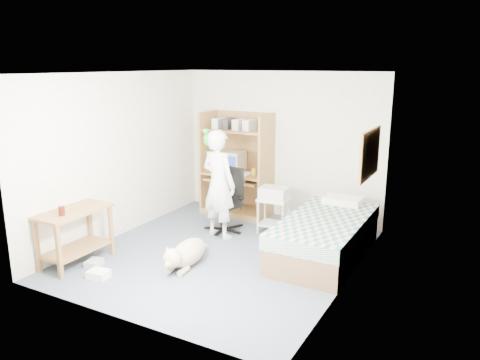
{
  "coord_description": "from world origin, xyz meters",
  "views": [
    {
      "loc": [
        3.18,
        -5.29,
        2.62
      ],
      "look_at": [
        0.17,
        0.22,
        1.05
      ],
      "focal_mm": 35.0,
      "sensor_mm": 36.0,
      "label": 1
    }
  ],
  "objects": [
    {
      "name": "ceiling",
      "position": [
        0.0,
        0.0,
        2.5
      ],
      "size": [
        3.6,
        4.0,
        0.02
      ],
      "primitive_type": "cube",
      "color": "white",
      "rests_on": "wall_back"
    },
    {
      "name": "wall_right",
      "position": [
        1.8,
        0.0,
        1.25
      ],
      "size": [
        0.02,
        4.0,
        2.5
      ],
      "primitive_type": "cube",
      "color": "beige",
      "rests_on": "floor"
    },
    {
      "name": "office_chair",
      "position": [
        -0.43,
        0.88,
        0.36
      ],
      "size": [
        0.57,
        0.57,
        1.01
      ],
      "rotation": [
        0.0,
        0.0,
        -0.22
      ],
      "color": "black",
      "rests_on": "floor"
    },
    {
      "name": "side_desk",
      "position": [
        -1.55,
        -1.2,
        0.49
      ],
      "size": [
        0.5,
        1.0,
        0.75
      ],
      "color": "brown",
      "rests_on": "floor"
    },
    {
      "name": "keyboard",
      "position": [
        -0.65,
        1.58,
        0.67
      ],
      "size": [
        0.47,
        0.22,
        0.03
      ],
      "primitive_type": "cube",
      "rotation": [
        0.0,
        0.0,
        0.13
      ],
      "color": "beige",
      "rests_on": "computer_hutch"
    },
    {
      "name": "wall_back",
      "position": [
        0.0,
        2.0,
        1.25
      ],
      "size": [
        3.6,
        0.02,
        2.5
      ],
      "primitive_type": "cube",
      "color": "beige",
      "rests_on": "floor"
    },
    {
      "name": "drink_glass",
      "position": [
        -1.5,
        -1.42,
        0.81
      ],
      "size": [
        0.08,
        0.08,
        0.12
      ],
      "primitive_type": "cylinder",
      "color": "#3A1309",
      "rests_on": "side_desk"
    },
    {
      "name": "computer_hutch",
      "position": [
        -0.7,
        1.74,
        0.82
      ],
      "size": [
        1.2,
        0.63,
        1.8
      ],
      "color": "brown",
      "rests_on": "floor"
    },
    {
      "name": "parrot",
      "position": [
        -0.59,
        0.59,
        1.53
      ],
      "size": [
        0.12,
        0.21,
        0.34
      ],
      "rotation": [
        0.0,
        0.0,
        -0.22
      ],
      "color": "#127F16",
      "rests_on": "person"
    },
    {
      "name": "crt_monitor",
      "position": [
        -0.8,
        1.75,
        0.95
      ],
      "size": [
        0.39,
        0.41,
        0.35
      ],
      "rotation": [
        0.0,
        0.0,
        0.03
      ],
      "color": "beige",
      "rests_on": "computer_hutch"
    },
    {
      "name": "dog",
      "position": [
        -0.21,
        -0.56,
        0.18
      ],
      "size": [
        0.41,
        1.07,
        0.4
      ],
      "rotation": [
        0.0,
        0.0,
        0.1
      ],
      "color": "tan",
      "rests_on": "floor"
    },
    {
      "name": "floor_box_b",
      "position": [
        -1.28,
        -1.17,
        0.04
      ],
      "size": [
        0.23,
        0.26,
        0.08
      ],
      "primitive_type": "cube",
      "rotation": [
        0.0,
        0.0,
        0.24
      ],
      "color": "#B3B3AE",
      "rests_on": "floor"
    },
    {
      "name": "wall_left",
      "position": [
        -1.8,
        0.0,
        1.25
      ],
      "size": [
        0.02,
        4.0,
        2.5
      ],
      "primitive_type": "cube",
      "color": "beige",
      "rests_on": "floor"
    },
    {
      "name": "bed",
      "position": [
        1.3,
        0.62,
        0.29
      ],
      "size": [
        1.02,
        2.02,
        0.66
      ],
      "color": "brown",
      "rests_on": "floor"
    },
    {
      "name": "printer_cart",
      "position": [
        0.27,
        1.15,
        0.37
      ],
      "size": [
        0.5,
        0.41,
        0.56
      ],
      "rotation": [
        0.0,
        0.0,
        0.08
      ],
      "color": "silver",
      "rests_on": "floor"
    },
    {
      "name": "printer",
      "position": [
        0.27,
        1.15,
        0.65
      ],
      "size": [
        0.44,
        0.35,
        0.18
      ],
      "primitive_type": "cube",
      "rotation": [
        0.0,
        0.0,
        0.08
      ],
      "color": "beige",
      "rests_on": "printer_cart"
    },
    {
      "name": "floor_box_a",
      "position": [
        -0.97,
        -1.4,
        0.05
      ],
      "size": [
        0.28,
        0.23,
        0.1
      ],
      "primitive_type": "cube",
      "rotation": [
        0.0,
        0.0,
        0.15
      ],
      "color": "white",
      "rests_on": "floor"
    },
    {
      "name": "person",
      "position": [
        -0.39,
        0.58,
        0.84
      ],
      "size": [
        0.68,
        0.53,
        1.67
      ],
      "primitive_type": "imported",
      "rotation": [
        0.0,
        0.0,
        2.92
      ],
      "color": "white",
      "rests_on": "floor"
    },
    {
      "name": "corkboard",
      "position": [
        1.77,
        0.9,
        1.45
      ],
      "size": [
        0.04,
        0.94,
        0.66
      ],
      "color": "#A17248",
      "rests_on": "wall_right"
    },
    {
      "name": "pencil_cup",
      "position": [
        -0.34,
        1.65,
        0.82
      ],
      "size": [
        0.08,
        0.08,
        0.12
      ],
      "primitive_type": "cylinder",
      "color": "gold",
      "rests_on": "computer_hutch"
    },
    {
      "name": "floor",
      "position": [
        0.0,
        0.0,
        0.0
      ],
      "size": [
        4.0,
        4.0,
        0.0
      ],
      "primitive_type": "plane",
      "color": "#495463",
      "rests_on": "ground"
    }
  ]
}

